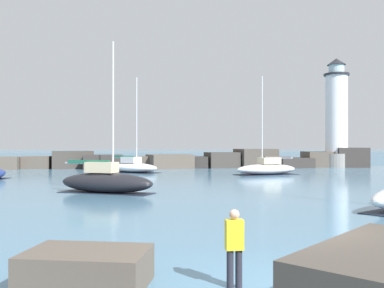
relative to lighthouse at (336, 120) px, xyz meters
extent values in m
cube|color=teal|center=(-22.81, 60.40, -6.31)|extent=(400.00, 116.00, 0.01)
cube|color=brown|center=(-38.54, 1.09, -5.55)|extent=(3.72, 3.69, 1.53)
cube|color=#423D38|center=(-34.45, 0.96, -5.22)|extent=(5.66, 4.87, 2.18)
cube|color=#383330|center=(-30.49, -0.26, -5.46)|extent=(5.03, 5.04, 1.70)
cube|color=brown|center=(-26.16, 1.03, -5.56)|extent=(3.87, 3.43, 1.50)
cube|color=brown|center=(-22.23, -0.12, -5.45)|extent=(6.06, 5.76, 1.73)
cube|color=#383330|center=(-18.83, 0.53, -5.58)|extent=(3.37, 4.26, 1.46)
cube|color=#423D38|center=(-15.42, 0.29, -5.31)|extent=(4.34, 4.00, 1.99)
cube|color=#4C443D|center=(-10.83, 0.58, -5.10)|extent=(5.59, 4.46, 2.42)
cube|color=#383330|center=(-6.32, 0.11, -5.68)|extent=(5.07, 5.69, 1.26)
cube|color=brown|center=(-2.00, 1.15, -5.28)|extent=(4.11, 4.85, 2.06)
cube|color=#383330|center=(1.73, 0.08, -5.02)|extent=(4.46, 4.66, 2.58)
cylinder|color=gray|center=(0.00, 0.00, -5.41)|extent=(3.87, 3.87, 1.80)
cylinder|color=white|center=(0.00, 0.00, 0.67)|extent=(2.87, 2.87, 10.37)
cylinder|color=#232328|center=(0.00, 0.00, 5.99)|extent=(3.30, 3.30, 0.25)
cylinder|color=silver|center=(0.00, 0.00, 6.69)|extent=(2.01, 2.01, 1.15)
cone|color=#232328|center=(0.00, 0.00, 7.71)|extent=(2.44, 2.44, 0.90)
cube|color=brown|center=(-26.42, -45.45, -5.94)|extent=(2.77, 2.15, 0.74)
ellipsoid|color=silver|center=(-13.39, -13.25, -5.79)|extent=(6.95, 4.19, 1.05)
cube|color=black|center=(-13.39, -13.25, -6.30)|extent=(6.62, 4.06, 0.03)
cube|color=beige|center=(-13.08, -13.16, -4.95)|extent=(2.26, 1.85, 0.64)
cylinder|color=silver|center=(-13.86, -13.39, -0.95)|extent=(0.12, 0.12, 8.64)
cylinder|color=#BCBCC1|center=(-12.14, -12.88, -4.72)|extent=(3.47, 1.11, 0.10)
cube|color=#4C4C51|center=(-12.14, -12.88, -4.62)|extent=(2.98, 1.06, 0.20)
ellipsoid|color=black|center=(-27.61, -28.02, -5.70)|extent=(6.34, 4.28, 1.23)
cube|color=black|center=(-27.61, -28.02, -6.30)|extent=(6.05, 4.11, 0.03)
cube|color=beige|center=(-27.89, -27.88, -4.76)|extent=(2.09, 1.68, 0.64)
cylinder|color=silver|center=(-27.19, -28.22, -1.12)|extent=(0.12, 0.12, 7.93)
cylinder|color=#BCBCC1|center=(-28.73, -27.48, -4.53)|extent=(3.11, 1.58, 0.10)
cube|color=#1E664C|center=(-28.73, -27.48, -4.43)|extent=(2.70, 1.44, 0.20)
ellipsoid|color=white|center=(-26.54, -8.53, -5.80)|extent=(6.27, 5.67, 1.02)
cube|color=black|center=(-26.54, -8.53, -6.30)|extent=(6.00, 5.45, 0.03)
cube|color=silver|center=(-26.77, -8.34, -4.97)|extent=(2.26, 2.19, 0.64)
cylinder|color=silver|center=(-26.18, -8.81, -0.76)|extent=(0.12, 0.12, 9.05)
cylinder|color=#BCBCC1|center=(-27.49, -7.78, -4.74)|extent=(2.67, 2.13, 0.10)
cube|color=#1E664C|center=(-27.49, -7.78, -4.64)|extent=(2.34, 1.90, 0.20)
cylinder|color=#282833|center=(-23.53, -45.82, -5.93)|extent=(0.14, 0.14, 0.77)
cylinder|color=#282833|center=(-23.35, -45.82, -5.93)|extent=(0.14, 0.14, 0.77)
cube|color=yellow|center=(-23.44, -45.82, -5.24)|extent=(0.36, 0.22, 0.61)
sphere|color=tan|center=(-23.44, -45.82, -4.83)|extent=(0.21, 0.21, 0.21)
camera|label=1|loc=(-25.23, -54.34, -3.43)|focal=40.00mm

